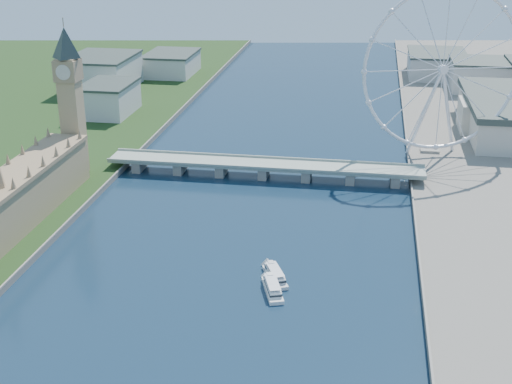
# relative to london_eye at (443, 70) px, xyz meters

# --- Properties ---
(big_ben) EXTENTS (20.02, 20.02, 110.00)m
(big_ben) POSITION_rel_london_eye_xyz_m (-247.98, -77.08, -0.95)
(big_ben) COLOR tan
(big_ben) RESTS_ON ground
(westminster_bridge) EXTENTS (220.00, 22.00, 9.50)m
(westminster_bridge) POSITION_rel_london_eye_xyz_m (-119.98, -55.08, -60.89)
(westminster_bridge) COLOR gray
(westminster_bridge) RESTS_ON ground
(london_eye) EXTENTS (113.60, 39.12, 124.30)m
(london_eye) POSITION_rel_london_eye_xyz_m (0.00, 0.00, 0.00)
(london_eye) COLOR silver
(london_eye) RESTS_ON ground
(county_hall) EXTENTS (54.00, 144.00, 35.00)m
(county_hall) POSITION_rel_london_eye_xyz_m (55.02, 74.92, -67.52)
(county_hall) COLOR beige
(county_hall) RESTS_ON ground
(city_skyline) EXTENTS (505.00, 280.00, 32.00)m
(city_skyline) POSITION_rel_london_eye_xyz_m (-80.75, 205.00, -50.56)
(city_skyline) COLOR beige
(city_skyline) RESTS_ON ground
(tour_boat_near) EXTENTS (17.96, 28.61, 6.20)m
(tour_boat_near) POSITION_rel_london_eye_xyz_m (-91.91, -202.07, -67.52)
(tour_boat_near) COLOR silver
(tour_boat_near) RESTS_ON ground
(tour_boat_far) EXTENTS (15.68, 29.36, 6.29)m
(tour_boat_far) POSITION_rel_london_eye_xyz_m (-91.35, -215.29, -67.52)
(tour_boat_far) COLOR white
(tour_boat_far) RESTS_ON ground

